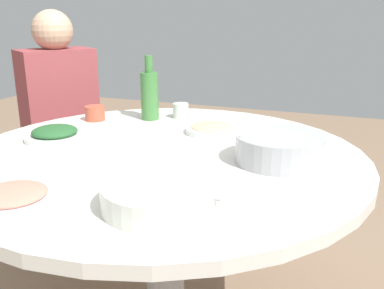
{
  "coord_description": "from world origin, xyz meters",
  "views": [
    {
      "loc": [
        1.19,
        0.54,
        1.18
      ],
      "look_at": [
        0.08,
        0.13,
        0.81
      ],
      "focal_mm": 40.14,
      "sensor_mm": 36.0,
      "label": 1
    }
  ],
  "objects_px": {
    "green_bottle": "(150,94)",
    "tea_cup_far": "(95,113)",
    "stool_for_diner_left": "(69,202)",
    "round_dining_table": "(164,189)",
    "diner_left": "(59,103)",
    "dish_noodles": "(212,129)",
    "soup_bowl": "(161,196)",
    "rice_bowl": "(279,148)",
    "tea_cup_near": "(181,111)",
    "dish_shrimp": "(13,197)",
    "dish_greens": "(55,134)"
  },
  "relations": [
    {
      "from": "rice_bowl",
      "to": "dish_noodles",
      "type": "bearing_deg",
      "value": -129.38
    },
    {
      "from": "dish_noodles",
      "to": "soup_bowl",
      "type": "bearing_deg",
      "value": 7.42
    },
    {
      "from": "round_dining_table",
      "to": "dish_greens",
      "type": "bearing_deg",
      "value": -89.0
    },
    {
      "from": "dish_greens",
      "to": "round_dining_table",
      "type": "bearing_deg",
      "value": 91.0
    },
    {
      "from": "tea_cup_near",
      "to": "tea_cup_far",
      "type": "xyz_separation_m",
      "value": [
        0.16,
        -0.31,
        -0.0
      ]
    },
    {
      "from": "round_dining_table",
      "to": "tea_cup_near",
      "type": "bearing_deg",
      "value": -165.34
    },
    {
      "from": "rice_bowl",
      "to": "stool_for_diner_left",
      "type": "distance_m",
      "value": 1.38
    },
    {
      "from": "rice_bowl",
      "to": "soup_bowl",
      "type": "bearing_deg",
      "value": -26.35
    },
    {
      "from": "soup_bowl",
      "to": "stool_for_diner_left",
      "type": "height_order",
      "value": "soup_bowl"
    },
    {
      "from": "round_dining_table",
      "to": "dish_shrimp",
      "type": "xyz_separation_m",
      "value": [
        0.47,
        -0.17,
        0.14
      ]
    },
    {
      "from": "green_bottle",
      "to": "tea_cup_far",
      "type": "height_order",
      "value": "green_bottle"
    },
    {
      "from": "round_dining_table",
      "to": "rice_bowl",
      "type": "distance_m",
      "value": 0.4
    },
    {
      "from": "soup_bowl",
      "to": "dish_noodles",
      "type": "distance_m",
      "value": 0.65
    },
    {
      "from": "dish_shrimp",
      "to": "green_bottle",
      "type": "bearing_deg",
      "value": -176.18
    },
    {
      "from": "tea_cup_far",
      "to": "stool_for_diner_left",
      "type": "distance_m",
      "value": 0.71
    },
    {
      "from": "green_bottle",
      "to": "tea_cup_near",
      "type": "bearing_deg",
      "value": 120.72
    },
    {
      "from": "tea_cup_near",
      "to": "stool_for_diner_left",
      "type": "relative_size",
      "value": 0.15
    },
    {
      "from": "green_bottle",
      "to": "diner_left",
      "type": "relative_size",
      "value": 0.34
    },
    {
      "from": "dish_greens",
      "to": "soup_bowl",
      "type": "bearing_deg",
      "value": 57.56
    },
    {
      "from": "diner_left",
      "to": "tea_cup_far",
      "type": "bearing_deg",
      "value": 56.36
    },
    {
      "from": "rice_bowl",
      "to": "tea_cup_far",
      "type": "xyz_separation_m",
      "value": [
        -0.24,
        -0.79,
        -0.01
      ]
    },
    {
      "from": "round_dining_table",
      "to": "tea_cup_near",
      "type": "distance_m",
      "value": 0.48
    },
    {
      "from": "dish_shrimp",
      "to": "stool_for_diner_left",
      "type": "bearing_deg",
      "value": -147.99
    },
    {
      "from": "round_dining_table",
      "to": "stool_for_diner_left",
      "type": "distance_m",
      "value": 1.03
    },
    {
      "from": "rice_bowl",
      "to": "stool_for_diner_left",
      "type": "relative_size",
      "value": 0.62
    },
    {
      "from": "soup_bowl",
      "to": "dish_noodles",
      "type": "xyz_separation_m",
      "value": [
        -0.64,
        -0.08,
        -0.01
      ]
    },
    {
      "from": "dish_shrimp",
      "to": "dish_greens",
      "type": "bearing_deg",
      "value": -152.83
    },
    {
      "from": "dish_greens",
      "to": "dish_noodles",
      "type": "height_order",
      "value": "dish_greens"
    },
    {
      "from": "dish_noodles",
      "to": "stool_for_diner_left",
      "type": "relative_size",
      "value": 0.46
    },
    {
      "from": "dish_greens",
      "to": "dish_noodles",
      "type": "bearing_deg",
      "value": 119.57
    },
    {
      "from": "dish_greens",
      "to": "tea_cup_near",
      "type": "relative_size",
      "value": 3.19
    },
    {
      "from": "stool_for_diner_left",
      "to": "green_bottle",
      "type": "bearing_deg",
      "value": 75.75
    },
    {
      "from": "dish_noodles",
      "to": "diner_left",
      "type": "relative_size",
      "value": 0.26
    },
    {
      "from": "dish_shrimp",
      "to": "tea_cup_far",
      "type": "xyz_separation_m",
      "value": [
        -0.75,
        -0.26,
        0.01
      ]
    },
    {
      "from": "dish_greens",
      "to": "tea_cup_far",
      "type": "xyz_separation_m",
      "value": [
        -0.29,
        -0.02,
        0.01
      ]
    },
    {
      "from": "round_dining_table",
      "to": "tea_cup_far",
      "type": "bearing_deg",
      "value": -123.09
    },
    {
      "from": "soup_bowl",
      "to": "tea_cup_near",
      "type": "relative_size",
      "value": 4.63
    },
    {
      "from": "round_dining_table",
      "to": "dish_greens",
      "type": "xyz_separation_m",
      "value": [
        0.01,
        -0.41,
        0.15
      ]
    },
    {
      "from": "soup_bowl",
      "to": "diner_left",
      "type": "xyz_separation_m",
      "value": [
        -0.89,
        -0.95,
        -0.03
      ]
    },
    {
      "from": "round_dining_table",
      "to": "tea_cup_near",
      "type": "xyz_separation_m",
      "value": [
        -0.44,
        -0.12,
        0.16
      ]
    },
    {
      "from": "dish_greens",
      "to": "tea_cup_far",
      "type": "relative_size",
      "value": 2.57
    },
    {
      "from": "rice_bowl",
      "to": "diner_left",
      "type": "bearing_deg",
      "value": -112.77
    },
    {
      "from": "soup_bowl",
      "to": "stool_for_diner_left",
      "type": "relative_size",
      "value": 0.7
    },
    {
      "from": "dish_noodles",
      "to": "green_bottle",
      "type": "distance_m",
      "value": 0.34
    },
    {
      "from": "dish_noodles",
      "to": "green_bottle",
      "type": "xyz_separation_m",
      "value": [
        -0.11,
        -0.31,
        0.09
      ]
    },
    {
      "from": "green_bottle",
      "to": "tea_cup_far",
      "type": "relative_size",
      "value": 3.27
    },
    {
      "from": "dish_noodles",
      "to": "stool_for_diner_left",
      "type": "bearing_deg",
      "value": -106.09
    },
    {
      "from": "soup_bowl",
      "to": "dish_noodles",
      "type": "height_order",
      "value": "soup_bowl"
    },
    {
      "from": "stool_for_diner_left",
      "to": "diner_left",
      "type": "height_order",
      "value": "diner_left"
    },
    {
      "from": "dish_noodles",
      "to": "tea_cup_far",
      "type": "height_order",
      "value": "tea_cup_far"
    }
  ]
}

